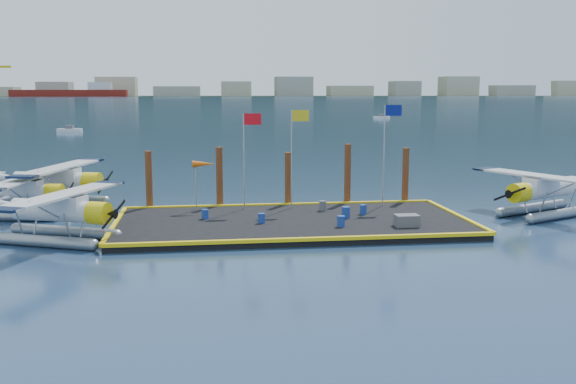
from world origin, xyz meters
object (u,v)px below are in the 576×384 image
(drum_1, at_px, (341,221))
(drum_4, at_px, (363,209))
(windsock, at_px, (203,165))
(piling_2, at_px, (288,181))
(seaplane_a, at_px, (58,214))
(crate, at_px, (407,221))
(drum_5, at_px, (323,206))
(flagpole_yellow, at_px, (295,143))
(piling_0, at_px, (149,182))
(seaplane_b, at_px, (18,195))
(drum_2, at_px, (346,212))
(drum_3, at_px, (262,218))
(flagpole_blue, at_px, (387,140))
(seaplane_c, at_px, (55,184))
(seaplane_d, at_px, (545,192))
(flagpole_red, at_px, (247,146))
(piling_3, at_px, (348,176))
(drum_0, at_px, (205,214))
(piling_4, at_px, (405,177))
(piling_1, at_px, (220,179))

(drum_1, bearing_deg, drum_4, 57.93)
(windsock, distance_m, piling_2, 5.90)
(seaplane_a, distance_m, crate, 18.60)
(drum_5, relative_size, flagpole_yellow, 0.10)
(flagpole_yellow, height_order, piling_0, flagpole_yellow)
(seaplane_b, bearing_deg, drum_2, 85.46)
(drum_2, xyz_separation_m, flagpole_yellow, (-2.51, 3.71, 3.78))
(drum_1, xyz_separation_m, drum_3, (-4.24, 1.54, -0.02))
(drum_3, distance_m, flagpole_blue, 10.44)
(drum_1, relative_size, drum_3, 1.08)
(drum_4, bearing_deg, drum_1, -122.07)
(seaplane_c, distance_m, windsock, 10.93)
(seaplane_d, bearing_deg, seaplane_b, 58.82)
(windsock, bearing_deg, drum_2, -24.26)
(drum_5, bearing_deg, flagpole_yellow, 141.83)
(seaplane_c, bearing_deg, flagpole_yellow, 89.61)
(drum_5, xyz_separation_m, flagpole_red, (-4.58, 1.25, 3.69))
(seaplane_b, relative_size, piling_3, 2.15)
(seaplane_a, height_order, crate, seaplane_a)
(drum_0, bearing_deg, piling_2, 39.21)
(piling_2, bearing_deg, drum_4, -46.64)
(drum_5, relative_size, piling_3, 0.14)
(piling_4, bearing_deg, piling_0, 180.00)
(seaplane_b, height_order, flagpole_yellow, flagpole_yellow)
(seaplane_a, height_order, drum_1, seaplane_a)
(seaplane_b, relative_size, piling_1, 2.20)
(drum_2, height_order, drum_3, drum_2)
(flagpole_blue, bearing_deg, drum_5, -164.20)
(drum_4, relative_size, piling_1, 0.14)
(flagpole_yellow, distance_m, piling_0, 9.67)
(seaplane_c, height_order, flagpole_blue, flagpole_blue)
(drum_1, xyz_separation_m, piling_3, (2.09, 7.64, 1.45))
(seaplane_c, height_order, drum_4, seaplane_c)
(seaplane_b, distance_m, piling_1, 12.45)
(piling_1, relative_size, piling_3, 0.98)
(flagpole_red, xyz_separation_m, flagpole_blue, (8.99, -0.00, 0.29))
(drum_2, relative_size, piling_4, 0.17)
(seaplane_d, distance_m, drum_4, 11.60)
(piling_4, bearing_deg, drum_3, -149.45)
(piling_4, bearing_deg, piling_2, 180.00)
(seaplane_c, xyz_separation_m, flagpole_yellow, (15.62, -4.36, 2.89))
(seaplane_b, height_order, crate, seaplane_b)
(windsock, relative_size, piling_2, 0.82)
(seaplane_d, relative_size, piling_1, 2.26)
(seaplane_a, height_order, flagpole_yellow, flagpole_yellow)
(drum_1, distance_m, piling_3, 8.05)
(piling_0, bearing_deg, drum_2, -24.40)
(seaplane_d, relative_size, drum_4, 16.61)
(drum_4, distance_m, drum_5, 2.65)
(flagpole_red, relative_size, windsock, 1.92)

